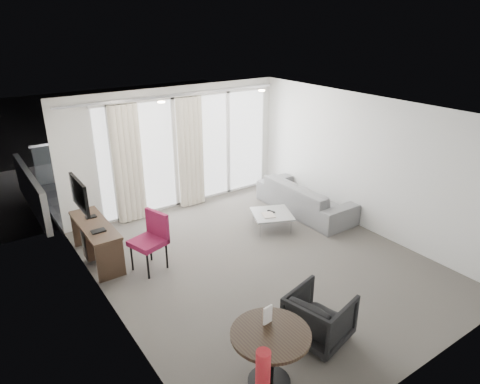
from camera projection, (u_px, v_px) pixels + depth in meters
floor at (260, 262)px, 7.34m from camera, size 5.00×6.00×0.00m
ceiling at (263, 111)px, 6.35m from camera, size 5.00×6.00×0.00m
wall_left at (108, 234)px, 5.53m from camera, size 0.00×6.00×2.60m
wall_right at (365, 164)px, 8.16m from camera, size 0.00×6.00×2.60m
wall_front at (431, 280)px, 4.57m from camera, size 5.00×0.00×2.60m
window_panel at (189, 151)px, 9.31m from camera, size 4.00×0.02×2.38m
window_frame at (189, 151)px, 9.30m from camera, size 4.10×0.06×2.44m
curtain_left at (128, 165)px, 8.43m from camera, size 0.60×0.20×2.38m
curtain_right at (191, 153)px, 9.16m from camera, size 0.60×0.20×2.38m
curtain_track at (177, 95)px, 8.55m from camera, size 4.80×0.04×0.04m
downlight_a at (161, 102)px, 7.10m from camera, size 0.12×0.12×0.02m
downlight_b at (262, 91)px, 8.20m from camera, size 0.12×0.12×0.02m
desk at (97, 242)px, 7.28m from camera, size 0.46×1.48×0.70m
tv at (79, 194)px, 6.64m from camera, size 0.05×0.80×0.50m
desk_chair at (148, 243)px, 6.96m from camera, size 0.66×0.64×0.98m
round_table at (270, 358)px, 4.79m from camera, size 0.99×0.99×0.72m
menu_card at (267, 323)px, 4.80m from camera, size 0.12×0.03×0.23m
tub_armchair at (319, 317)px, 5.48m from camera, size 0.89×0.88×0.68m
coffee_table at (272, 221)px, 8.44m from camera, size 0.97×0.97×0.33m
remote at (271, 211)px, 8.43m from camera, size 0.10×0.18×0.02m
magazine at (268, 214)px, 8.29m from camera, size 0.33×0.37×0.02m
sofa at (305, 197)px, 9.12m from camera, size 0.89×2.28×0.67m
terrace_slab at (163, 184)px, 10.95m from camera, size 5.60×3.00×0.12m
rattan_chair_a at (186, 170)px, 10.39m from camera, size 0.63×0.63×0.87m
rattan_chair_b at (199, 152)px, 11.75m from camera, size 0.82×0.82×0.90m
rattan_table at (225, 171)px, 10.90m from camera, size 0.54×0.54×0.53m
balustrade at (139, 149)px, 11.83m from camera, size 5.50×0.06×1.05m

